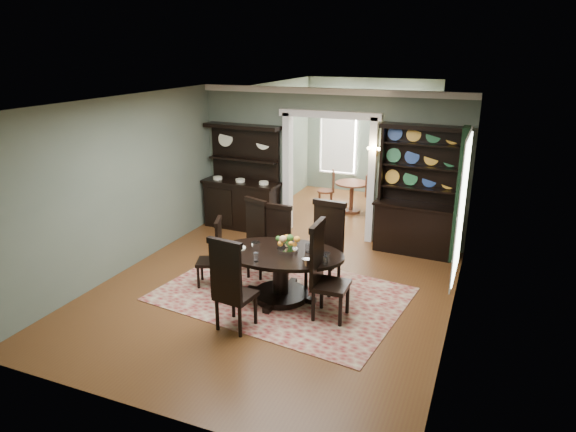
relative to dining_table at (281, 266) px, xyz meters
The scene contains 19 objects.
room 1.06m from the dining_table, 163.23° to the left, with size 5.51×6.01×3.01m.
parlor 5.65m from the dining_table, 92.31° to the left, with size 3.51×3.50×3.01m.
doorway_trim 3.22m from the dining_table, 94.23° to the left, with size 2.08×0.25×2.57m.
right_window 2.85m from the dining_table, 21.10° to the left, with size 0.15×1.47×2.12m.
wall_sconce 3.25m from the dining_table, 75.80° to the left, with size 0.27×0.21×0.21m.
rug 0.55m from the dining_table, 106.17° to the left, with size 3.73×2.58×0.01m, color maroon.
dining_table is the anchor object (origin of this frame).
centerpiece 0.33m from the dining_table, 29.25° to the left, with size 1.60×1.03×0.26m.
chair_far_left 1.18m from the dining_table, 137.54° to the left, with size 0.60×0.59×1.29m.
chair_far_mid 0.84m from the dining_table, 117.78° to the left, with size 0.49×0.45×1.26m.
chair_far_right 0.86m from the dining_table, 51.02° to the left, with size 0.57×0.55×1.45m.
chair_end_left 1.18m from the dining_table, behind, with size 0.53×0.54×1.15m.
chair_end_right 0.86m from the dining_table, 20.08° to the right, with size 0.52×0.56×1.44m.
chair_near 1.19m from the dining_table, 102.05° to the right, with size 0.57×0.55×1.38m.
sideboard 3.46m from the dining_table, 126.83° to the left, with size 1.71×0.66×2.22m.
welsh_dresser 3.21m from the dining_table, 59.81° to the left, with size 1.58×0.65×2.42m.
parlor_table 4.68m from the dining_table, 92.14° to the left, with size 0.78×0.78×0.72m.
parlor_chair_left 4.75m from the dining_table, 99.13° to the left, with size 0.45×0.44×0.95m.
parlor_chair_right 4.65m from the dining_table, 85.96° to the left, with size 0.41×0.41×0.98m.
Camera 1 is at (3.09, -6.69, 3.78)m, focal length 32.00 mm.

